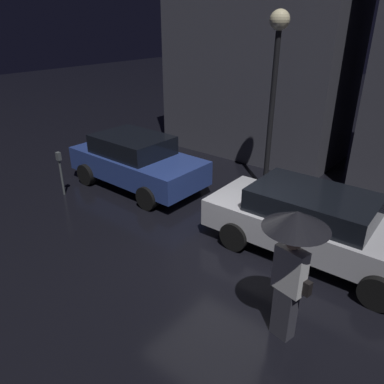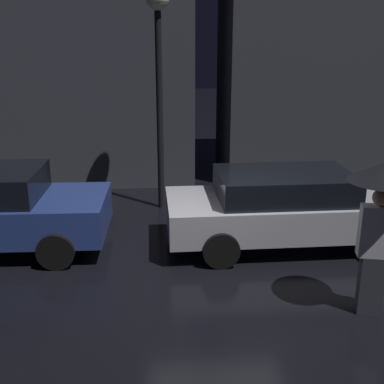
% 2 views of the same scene
% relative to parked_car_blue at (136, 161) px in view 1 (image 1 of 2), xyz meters
% --- Properties ---
extents(ground_plane, '(60.00, 60.00, 0.00)m').
position_rel_parked_car_blue_xyz_m(ground_plane, '(3.98, -1.50, -0.77)').
color(ground_plane, black).
extents(building_facade_left, '(6.06, 3.00, 8.00)m').
position_rel_parked_car_blue_xyz_m(building_facade_left, '(0.88, 5.00, 3.23)').
color(building_facade_left, '#3D3D47').
rests_on(building_facade_left, ground).
extents(parked_car_blue, '(4.05, 1.98, 1.48)m').
position_rel_parked_car_blue_xyz_m(parked_car_blue, '(0.00, 0.00, 0.00)').
color(parked_car_blue, navy).
rests_on(parked_car_blue, ground).
extents(parked_car_silver, '(4.59, 1.94, 1.38)m').
position_rel_parked_car_blue_xyz_m(parked_car_silver, '(5.37, -0.16, -0.04)').
color(parked_car_silver, '#B7B7BF').
rests_on(parked_car_silver, ground).
extents(pedestrian_with_umbrella, '(0.92, 0.92, 2.16)m').
position_rel_parked_car_blue_xyz_m(pedestrian_with_umbrella, '(5.88, -2.54, 0.82)').
color(pedestrian_with_umbrella, '#383842').
rests_on(pedestrian_with_umbrella, ground).
extents(parking_meter, '(0.12, 0.10, 1.23)m').
position_rel_parked_car_blue_xyz_m(parking_meter, '(-1.13, -1.72, -0.00)').
color(parking_meter, '#4C5154').
rests_on(parking_meter, ground).
extents(street_lamp_near, '(0.48, 0.48, 4.65)m').
position_rel_parked_car_blue_xyz_m(street_lamp_near, '(3.05, 2.04, 2.66)').
color(street_lamp_near, black).
rests_on(street_lamp_near, ground).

